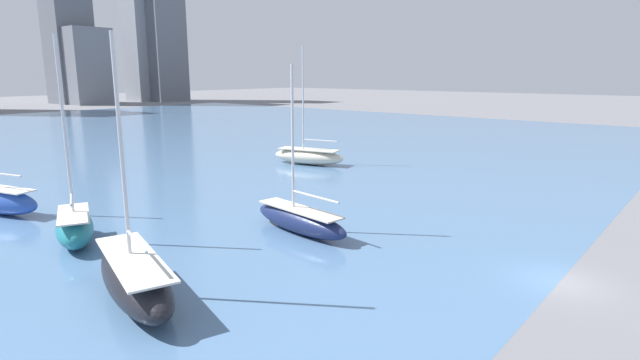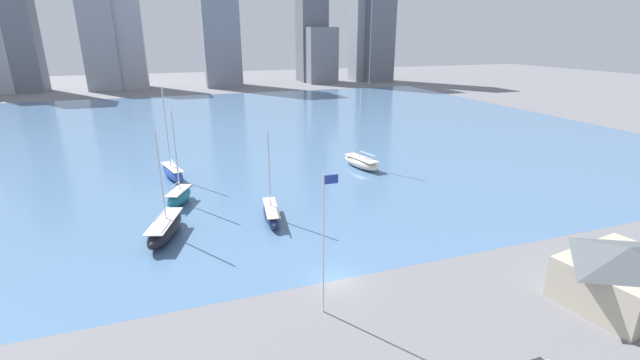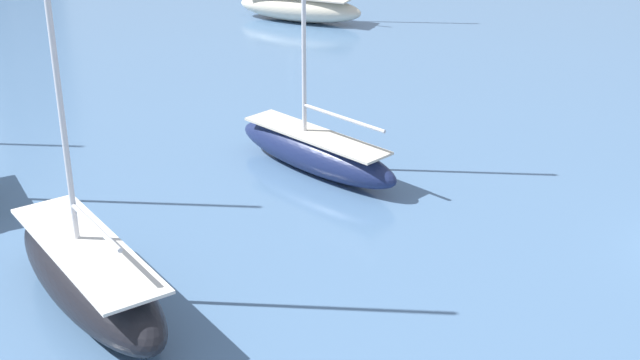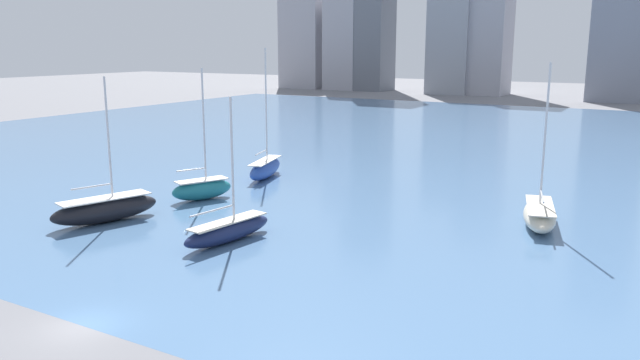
{
  "view_description": "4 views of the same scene",
  "coord_description": "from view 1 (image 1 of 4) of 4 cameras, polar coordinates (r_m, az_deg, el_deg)",
  "views": [
    {
      "loc": [
        -26.22,
        -5.74,
        10.46
      ],
      "look_at": [
        1.15,
        16.9,
        2.83
      ],
      "focal_mm": 28.0,
      "sensor_mm": 36.0,
      "label": 1
    },
    {
      "loc": [
        -13.06,
        -32.48,
        21.83
      ],
      "look_at": [
        3.3,
        13.89,
        5.14
      ],
      "focal_mm": 24.0,
      "sensor_mm": 36.0,
      "label": 2
    },
    {
      "loc": [
        -29.46,
        -4.88,
        14.74
      ],
      "look_at": [
        -7.61,
        11.56,
        2.54
      ],
      "focal_mm": 50.0,
      "sensor_mm": 36.0,
      "label": 3
    },
    {
      "loc": [
        26.57,
        -20.42,
        14.71
      ],
      "look_at": [
        3.63,
        19.1,
        4.86
      ],
      "focal_mm": 35.0,
      "sensor_mm": 36.0,
      "label": 4
    }
  ],
  "objects": [
    {
      "name": "ground_plane",
      "position": [
        28.81,
        25.71,
        -10.43
      ],
      "size": [
        500.0,
        500.0,
        0.0
      ],
      "primitive_type": "plane",
      "color": "slate"
    },
    {
      "name": "sailboat_cream",
      "position": [
        58.35,
        -1.34,
        2.77
      ],
      "size": [
        4.59,
        9.18,
        13.44
      ],
      "rotation": [
        0.0,
        0.0,
        0.24
      ],
      "color": "beige",
      "rests_on": "harbor_water"
    },
    {
      "name": "sailboat_black",
      "position": [
        25.18,
        -20.39,
        -10.41
      ],
      "size": [
        5.27,
        9.63,
        12.26
      ],
      "rotation": [
        0.0,
        0.0,
        -0.31
      ],
      "color": "black",
      "rests_on": "harbor_water"
    },
    {
      "name": "sailboat_navy",
      "position": [
        33.34,
        -2.33,
        -4.51
      ],
      "size": [
        3.03,
        8.78,
        11.04
      ],
      "rotation": [
        0.0,
        0.0,
        -0.14
      ],
      "color": "#19234C",
      "rests_on": "harbor_water"
    },
    {
      "name": "harbor_water",
      "position": [
        80.83,
        -31.06,
        2.94
      ],
      "size": [
        180.0,
        140.0,
        0.0
      ],
      "color": "#4C7099",
      "rests_on": "ground_plane"
    },
    {
      "name": "sailboat_teal",
      "position": [
        34.67,
        -26.24,
        -4.81
      ],
      "size": [
        4.5,
        6.48,
        12.7
      ],
      "rotation": [
        0.0,
        0.0,
        -0.43
      ],
      "color": "#1E757F",
      "rests_on": "harbor_water"
    }
  ]
}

